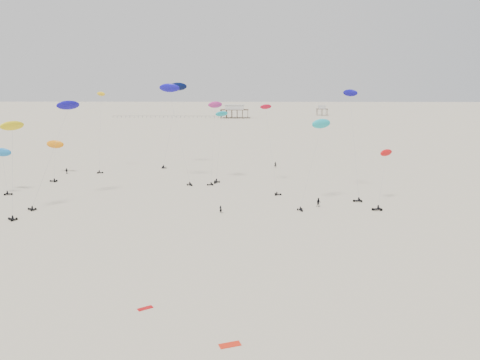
{
  "coord_description": "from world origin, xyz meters",
  "views": [
    {
      "loc": [
        2.04,
        -3.72,
        26.17
      ],
      "look_at": [
        0.0,
        88.0,
        7.0
      ],
      "focal_mm": 35.0,
      "sensor_mm": 36.0,
      "label": 1
    }
  ],
  "objects_px": {
    "rig_7": "(214,119)",
    "pavilion_small": "(322,111)",
    "pavilion_main": "(234,112)",
    "spectator_0": "(221,213)",
    "rig_2": "(319,133)"
  },
  "relations": [
    {
      "from": "pavilion_main",
      "to": "pavilion_small",
      "type": "bearing_deg",
      "value": 23.2
    },
    {
      "from": "spectator_0",
      "to": "pavilion_small",
      "type": "bearing_deg",
      "value": -74.68
    },
    {
      "from": "pavilion_main",
      "to": "rig_2",
      "type": "relative_size",
      "value": 1.09
    },
    {
      "from": "pavilion_main",
      "to": "rig_7",
      "type": "height_order",
      "value": "rig_7"
    },
    {
      "from": "pavilion_small",
      "to": "rig_2",
      "type": "relative_size",
      "value": 0.47
    },
    {
      "from": "rig_7",
      "to": "spectator_0",
      "type": "bearing_deg",
      "value": 168.43
    },
    {
      "from": "pavilion_small",
      "to": "pavilion_main",
      "type": "bearing_deg",
      "value": -156.8
    },
    {
      "from": "pavilion_main",
      "to": "rig_7",
      "type": "xyz_separation_m",
      "value": [
        2.45,
        -229.36,
        12.34
      ]
    },
    {
      "from": "rig_2",
      "to": "spectator_0",
      "type": "bearing_deg",
      "value": 4.85
    },
    {
      "from": "pavilion_main",
      "to": "rig_7",
      "type": "relative_size",
      "value": 0.98
    },
    {
      "from": "pavilion_main",
      "to": "rig_2",
      "type": "distance_m",
      "value": 254.39
    },
    {
      "from": "pavilion_small",
      "to": "spectator_0",
      "type": "relative_size",
      "value": 4.77
    },
    {
      "from": "pavilion_small",
      "to": "rig_2",
      "type": "distance_m",
      "value": 286.25
    },
    {
      "from": "rig_7",
      "to": "pavilion_small",
      "type": "bearing_deg",
      "value": -32.51
    },
    {
      "from": "rig_2",
      "to": "rig_7",
      "type": "xyz_separation_m",
      "value": [
        -24.38,
        23.36,
        1.09
      ]
    }
  ]
}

